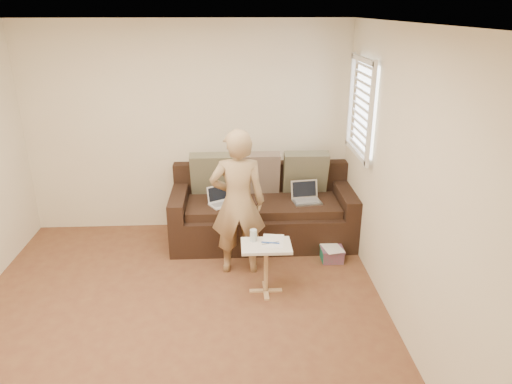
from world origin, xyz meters
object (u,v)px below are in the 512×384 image
striped_box (332,254)px  laptop_silver (307,202)px  sofa (263,208)px  drinking_glass (253,235)px  person (238,203)px  side_table (266,268)px  laptop_white (223,205)px

striped_box → laptop_silver: bearing=115.2°
laptop_silver → striped_box: bearing=-73.0°
sofa → drinking_glass: 1.12m
person → striped_box: size_ratio=6.25×
laptop_silver → person: person is taller
side_table → drinking_glass: (-0.12, 0.09, 0.33)m
laptop_white → side_table: size_ratio=0.55×
laptop_white → person: bearing=-104.7°
drinking_glass → side_table: bearing=-35.2°
person → striped_box: person is taller
drinking_glass → laptop_silver: bearing=55.4°
side_table → person: bearing=120.5°
sofa → laptop_silver: bearing=-9.4°
laptop_silver → striped_box: 0.69m
sofa → side_table: size_ratio=4.07×
laptop_silver → sofa: bearing=162.4°
laptop_silver → drinking_glass: size_ratio=2.77×
sofa → side_table: bearing=-92.0°
sofa → drinking_glass: (-0.16, -1.09, 0.18)m
person → drinking_glass: 0.44m
laptop_white → person: person is taller
sofa → laptop_white: 0.50m
drinking_glass → striped_box: (0.92, 0.52, -0.52)m
laptop_silver → person: size_ratio=0.21×
side_table → drinking_glass: 0.36m
sofa → drinking_glass: size_ratio=18.33×
laptop_silver → side_table: bearing=-125.8°
sofa → laptop_silver: (0.53, -0.09, 0.10)m
person → side_table: person is taller
laptop_silver → laptop_white: laptop_silver is taller
side_table → striped_box: (0.80, 0.60, -0.19)m
sofa → striped_box: bearing=-37.2°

